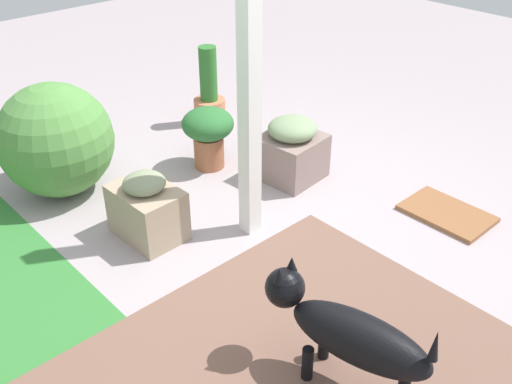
# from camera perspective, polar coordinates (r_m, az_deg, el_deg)

# --- Properties ---
(ground_plane) EXTENTS (12.00, 12.00, 0.00)m
(ground_plane) POSITION_cam_1_polar(r_m,az_deg,el_deg) (3.69, 0.87, -4.81)
(ground_plane) COLOR #A5979B
(porch_pillar) EXTENTS (0.10, 0.10, 2.03)m
(porch_pillar) POSITION_cam_1_polar(r_m,az_deg,el_deg) (3.32, -0.65, 10.90)
(porch_pillar) COLOR white
(porch_pillar) RESTS_ON ground
(stone_planter_nearest) EXTENTS (0.44, 0.46, 0.47)m
(stone_planter_nearest) POSITION_cam_1_polar(r_m,az_deg,el_deg) (4.27, 3.47, 4.11)
(stone_planter_nearest) COLOR gray
(stone_planter_nearest) RESTS_ON ground
(stone_planter_mid) EXTENTS (0.46, 0.34, 0.44)m
(stone_planter_mid) POSITION_cam_1_polar(r_m,az_deg,el_deg) (3.70, -10.48, -1.58)
(stone_planter_mid) COLOR tan
(stone_planter_mid) RESTS_ON ground
(round_shrub) EXTENTS (0.79, 0.79, 0.79)m
(round_shrub) POSITION_cam_1_polar(r_m,az_deg,el_deg) (4.24, -18.81, 4.78)
(round_shrub) COLOR #50883F
(round_shrub) RESTS_ON ground
(terracotta_pot_broad) EXTENTS (0.39, 0.39, 0.47)m
(terracotta_pot_broad) POSITION_cam_1_polar(r_m,az_deg,el_deg) (4.39, -4.65, 5.86)
(terracotta_pot_broad) COLOR #A05D3E
(terracotta_pot_broad) RESTS_ON ground
(terracotta_pot_tall) EXTENTS (0.27, 0.27, 0.68)m
(terracotta_pot_tall) POSITION_cam_1_polar(r_m,az_deg,el_deg) (5.14, -4.55, 9.20)
(terracotta_pot_tall) COLOR #C5704F
(terracotta_pot_tall) RESTS_ON ground
(dog) EXTENTS (0.82, 0.35, 0.56)m
(dog) POSITION_cam_1_polar(r_m,az_deg,el_deg) (2.67, 8.85, -13.26)
(dog) COLOR black
(dog) RESTS_ON ground
(doormat) EXTENTS (0.56, 0.38, 0.03)m
(doormat) POSITION_cam_1_polar(r_m,az_deg,el_deg) (4.12, 17.98, -1.98)
(doormat) COLOR brown
(doormat) RESTS_ON ground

